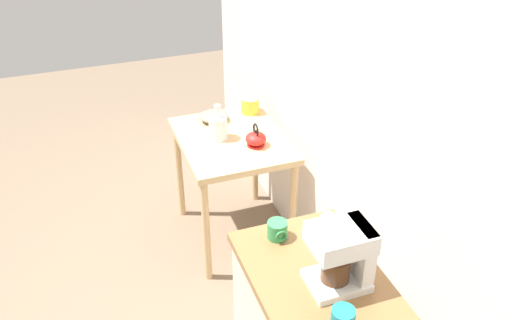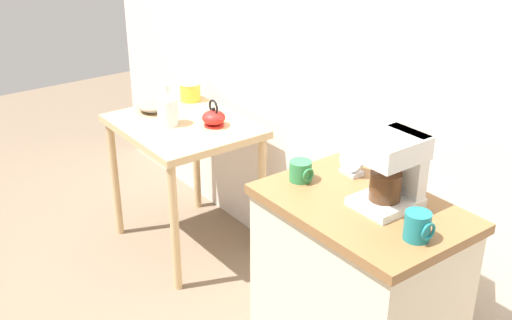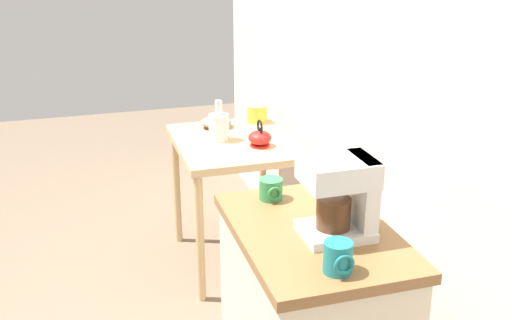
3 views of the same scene
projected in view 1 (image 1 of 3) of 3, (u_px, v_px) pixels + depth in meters
ground_plane at (259, 311)px, 3.22m from camera, size 8.00×8.00×0.00m
back_wall at (371, 78)px, 2.54m from camera, size 4.40×0.10×2.80m
wooden_table at (232, 152)px, 3.46m from camera, size 0.76×0.62×0.75m
bowl_stoneware at (214, 116)px, 3.58m from camera, size 0.18×0.18×0.06m
teakettle at (256, 139)px, 3.30m from camera, size 0.15×0.12×0.15m
glass_carafe_vase at (217, 127)px, 3.36m from camera, size 0.11×0.11×0.22m
canister_enamel at (250, 104)px, 3.66m from camera, size 0.12×0.12×0.11m
coffee_maker at (345, 254)px, 2.06m from camera, size 0.18×0.22×0.26m
mug_tall_green at (277, 230)px, 2.33m from camera, size 0.09×0.08×0.08m
table_clock at (327, 228)px, 2.32m from camera, size 0.12×0.06×0.13m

